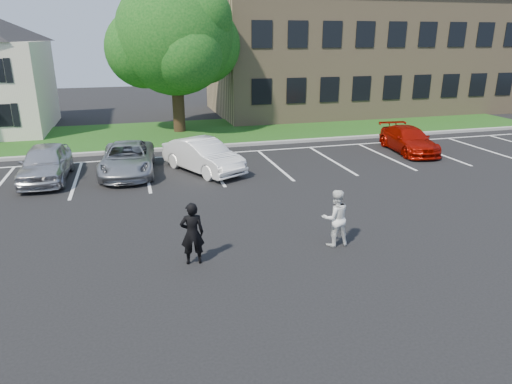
# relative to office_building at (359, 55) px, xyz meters

# --- Properties ---
(ground_plane) EXTENTS (90.00, 90.00, 0.00)m
(ground_plane) POSITION_rel_office_building_xyz_m (-14.00, -21.99, -4.16)
(ground_plane) COLOR black
(ground_plane) RESTS_ON ground
(curb) EXTENTS (40.00, 0.30, 0.15)m
(curb) POSITION_rel_office_building_xyz_m (-14.00, -9.99, -4.08)
(curb) COLOR gray
(curb) RESTS_ON ground
(grass_strip) EXTENTS (44.00, 8.00, 0.08)m
(grass_strip) POSITION_rel_office_building_xyz_m (-14.00, -5.99, -4.12)
(grass_strip) COLOR #1F5010
(grass_strip) RESTS_ON ground
(stall_lines) EXTENTS (34.00, 5.36, 0.01)m
(stall_lines) POSITION_rel_office_building_xyz_m (-12.60, -13.04, -4.15)
(stall_lines) COLOR silver
(stall_lines) RESTS_ON ground
(office_building) EXTENTS (22.40, 10.40, 8.30)m
(office_building) POSITION_rel_office_building_xyz_m (0.00, 0.00, 0.00)
(office_building) COLOR #957F5C
(office_building) RESTS_ON ground
(tree) EXTENTS (7.80, 7.20, 8.80)m
(tree) POSITION_rel_office_building_xyz_m (-14.37, -5.39, 1.19)
(tree) COLOR black
(tree) RESTS_ON ground
(man_black_suit) EXTENTS (0.62, 0.42, 1.63)m
(man_black_suit) POSITION_rel_office_building_xyz_m (-16.05, -22.42, -3.34)
(man_black_suit) COLOR black
(man_black_suit) RESTS_ON ground
(man_white_shirt) EXTENTS (0.78, 0.61, 1.60)m
(man_white_shirt) POSITION_rel_office_building_xyz_m (-12.15, -22.39, -3.36)
(man_white_shirt) COLOR white
(man_white_shirt) RESTS_ON ground
(car_silver_west) EXTENTS (1.80, 4.24, 1.43)m
(car_silver_west) POSITION_rel_office_building_xyz_m (-20.68, -13.79, -3.44)
(car_silver_west) COLOR #BABABF
(car_silver_west) RESTS_ON ground
(car_silver_minivan) EXTENTS (2.45, 4.72, 1.27)m
(car_silver_minivan) POSITION_rel_office_building_xyz_m (-17.53, -13.69, -3.52)
(car_silver_minivan) COLOR #9EA0A6
(car_silver_minivan) RESTS_ON ground
(car_white_sedan) EXTENTS (3.19, 4.41, 1.38)m
(car_white_sedan) POSITION_rel_office_building_xyz_m (-14.45, -14.23, -3.47)
(car_white_sedan) COLOR white
(car_white_sedan) RESTS_ON ground
(car_red_compact) EXTENTS (2.17, 4.35, 1.22)m
(car_red_compact) POSITION_rel_office_building_xyz_m (-4.04, -13.47, -3.55)
(car_red_compact) COLOR #9C0D03
(car_red_compact) RESTS_ON ground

